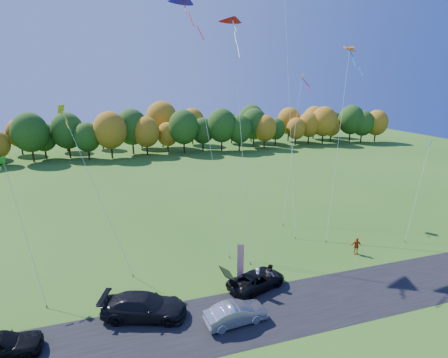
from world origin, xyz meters
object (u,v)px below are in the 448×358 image
object	(u,v)px
person_east	(356,246)
feather_flag	(240,261)
silver_sedan	(236,313)
black_suv	(257,280)

from	to	relation	value
person_east	feather_flag	size ratio (longest dim) A/B	0.42
person_east	silver_sedan	bearing A→B (deg)	-137.53
black_suv	person_east	world-z (taller)	person_east
person_east	feather_flag	distance (m)	12.52
silver_sedan	feather_flag	world-z (taller)	feather_flag
black_suv	silver_sedan	xyz separation A→B (m)	(-2.91, -3.38, 0.02)
black_suv	feather_flag	xyz separation A→B (m)	(-1.27, 0.37, 1.66)
black_suv	silver_sedan	bearing A→B (deg)	119.36
silver_sedan	feather_flag	distance (m)	4.40
feather_flag	person_east	bearing A→B (deg)	9.25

